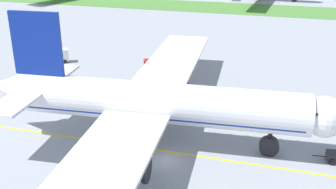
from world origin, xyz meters
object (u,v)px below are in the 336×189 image
(service_truck_baggage_loader, at_px, (158,65))
(service_truck_fuel_bowser, at_px, (59,56))
(airliner_foreground, at_px, (152,103))
(ground_crew_wingwalker_port, at_px, (42,188))
(service_truck_catering_van, at_px, (34,35))

(service_truck_baggage_loader, distance_m, service_truck_fuel_bowser, 23.81)
(airliner_foreground, xyz_separation_m, ground_crew_wingwalker_port, (-8.37, -15.49, -5.26))
(ground_crew_wingwalker_port, height_order, service_truck_catering_van, service_truck_catering_van)
(service_truck_fuel_bowser, bearing_deg, ground_crew_wingwalker_port, -61.75)
(airliner_foreground, relative_size, ground_crew_wingwalker_port, 50.15)
(service_truck_fuel_bowser, height_order, service_truck_catering_van, service_truck_fuel_bowser)
(ground_crew_wingwalker_port, xyz_separation_m, service_truck_catering_van, (-41.20, 60.84, 0.59))
(ground_crew_wingwalker_port, distance_m, service_truck_catering_van, 73.48)
(service_truck_fuel_bowser, distance_m, service_truck_catering_van, 22.62)
(airliner_foreground, height_order, service_truck_catering_van, airliner_foreground)
(airliner_foreground, relative_size, service_truck_fuel_bowser, 16.34)
(airliner_foreground, height_order, service_truck_baggage_loader, airliner_foreground)
(airliner_foreground, distance_m, service_truck_catering_van, 67.34)
(service_truck_baggage_loader, height_order, service_truck_catering_van, service_truck_catering_van)
(ground_crew_wingwalker_port, height_order, service_truck_fuel_bowser, service_truck_fuel_bowser)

